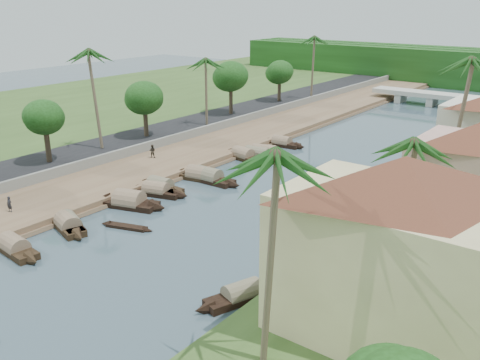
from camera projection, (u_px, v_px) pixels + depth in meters
The scene contains 36 objects.
ground at pixel (169, 247), 42.54m from camera, with size 220.00×220.00×0.00m, color #3D515C.
left_bank at pixel (189, 154), 66.64m from camera, with size 10.00×180.00×0.80m, color brown.
road at pixel (142, 141), 71.41m from camera, with size 8.00×180.00×1.40m, color black.
retaining_wall at pixel (165, 141), 68.74m from camera, with size 0.40×180.00×1.10m, color slate.
far_left_fill at pixel (29, 116), 86.57m from camera, with size 45.00×220.00×1.35m, color #324D1E.
bridge at pixel (449, 98), 96.28m from camera, with size 28.00×4.00×2.40m.
building_near at pixel (396, 248), 28.11m from camera, with size 14.85×14.85×10.20m.
sampan_2 at pixel (14, 247), 41.62m from camera, with size 7.45×2.19×1.97m.
sampan_3 at pixel (70, 224), 46.00m from camera, with size 6.79×3.64×1.87m.
sampan_4 at pixel (68, 225), 45.72m from camera, with size 6.97×3.40×1.98m.
sampan_5 at pixel (129, 202), 50.74m from camera, with size 8.08×4.15×2.48m.
sampan_6 at pixel (160, 187), 54.80m from camera, with size 7.20×2.05×2.15m.
sampan_7 at pixel (156, 191), 53.73m from camera, with size 7.37×3.46×1.97m.
sampan_8 at pixel (199, 176), 58.37m from camera, with size 7.30×2.90×2.21m.
sampan_9 at pixel (208, 177), 57.80m from camera, with size 8.85×1.98×2.23m.
sampan_10 at pixel (243, 156), 65.77m from camera, with size 7.82×2.73×2.13m.
sampan_11 at pixel (264, 154), 66.43m from camera, with size 8.73×4.13×2.42m.
sampan_12 at pixel (257, 155), 66.10m from camera, with size 8.99×2.63×2.12m.
sampan_13 at pixel (282, 143), 71.57m from camera, with size 7.13×1.94×1.97m.
sampan_14 at pixel (242, 295), 35.02m from camera, with size 3.71×7.25×1.81m.
sampan_15 at pixel (339, 229), 45.00m from camera, with size 1.98×7.97×2.14m.
sampan_16 at pixel (385, 194), 52.86m from camera, with size 2.19×8.48×2.07m.
canoe_1 at pixel (127, 227), 46.05m from camera, with size 5.09×2.35×0.82m.
canoe_2 at pixel (267, 159), 65.38m from camera, with size 4.90×2.84×0.74m.
palm_0 at pixel (269, 159), 23.88m from camera, with size 3.20×3.20×12.65m.
palm_1 at pixel (403, 143), 34.52m from camera, with size 3.20×3.20×10.48m.
palm_2 at pixel (463, 63), 45.64m from camera, with size 3.20×3.20×14.27m.
palm_5 at pixel (93, 54), 61.83m from camera, with size 3.20×3.20×13.16m.
palm_6 at pixel (206, 61), 74.71m from camera, with size 3.20×3.20×10.80m.
palm_8 at pixel (314, 39), 94.13m from camera, with size 3.20×3.20×12.43m.
tree_2 at pixel (44, 118), 58.44m from camera, with size 4.37×4.37×6.85m.
tree_3 at pixel (144, 99), 69.60m from camera, with size 4.98×4.98×7.12m.
tree_4 at pixel (231, 77), 83.13m from camera, with size 5.35×5.35×8.04m.
tree_5 at pixel (280, 73), 93.91m from camera, with size 4.62×4.62×6.94m.
person_near at pixel (9, 204), 47.32m from camera, with size 0.52×0.34×1.43m, color #222229.
person_far at pixel (152, 151), 63.47m from camera, with size 0.77×0.60×1.58m, color #2E2820.
Camera 1 is at (27.81, -27.26, 18.84)m, focal length 40.00 mm.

